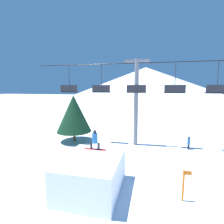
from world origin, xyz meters
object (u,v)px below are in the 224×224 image
snow_ramp (92,174)px  snowboarder (95,140)px  trail_marker (184,185)px  pine_tree_near (74,113)px  distant_skier (189,142)px

snow_ramp → snowboarder: 1.98m
snow_ramp → trail_marker: bearing=1.7°
pine_tree_near → trail_marker: 12.48m
snow_ramp → snowboarder: snowboarder is taller
snowboarder → distant_skier: (6.69, 6.76, -1.80)m
pine_tree_near → distant_skier: 11.45m
pine_tree_near → snow_ramp: bearing=-59.3°
snow_ramp → trail_marker: snow_ramp is taller
snow_ramp → snowboarder: (-0.22, 1.24, 1.53)m
distant_skier → snow_ramp: bearing=-129.0°
snowboarder → pine_tree_near: (-4.53, 6.74, 0.48)m
snow_ramp → pine_tree_near: 9.50m
pine_tree_near → trail_marker: (9.49, -7.84, -2.08)m
snow_ramp → distant_skier: 10.29m
snow_ramp → trail_marker: (4.74, 0.14, -0.07)m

